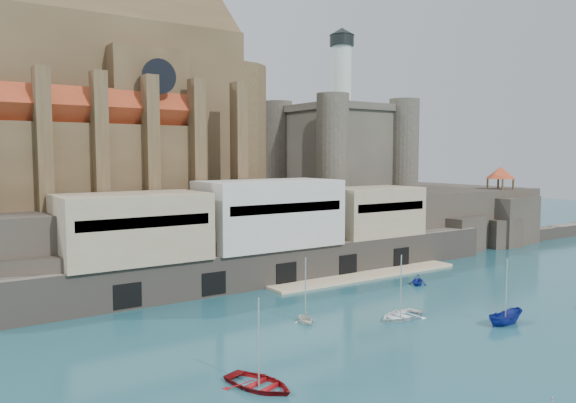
# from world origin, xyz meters

# --- Properties ---
(ground) EXTENTS (300.00, 300.00, 0.00)m
(ground) POSITION_xyz_m (0.00, 0.00, 0.00)
(ground) COLOR #1A4C58
(ground) RESTS_ON ground
(promontory) EXTENTS (100.00, 36.00, 10.00)m
(promontory) POSITION_xyz_m (-0.19, 39.37, 4.92)
(promontory) COLOR #2A241F
(promontory) RESTS_ON ground
(quay) EXTENTS (70.00, 12.00, 13.05)m
(quay) POSITION_xyz_m (-10.19, 23.07, 6.07)
(quay) COLOR #6B6156
(quay) RESTS_ON ground
(church) EXTENTS (47.00, 25.93, 30.51)m
(church) POSITION_xyz_m (-24.13, 41.85, 22.13)
(church) COLOR #4E3B24
(church) RESTS_ON promontory
(castle_keep) EXTENTS (21.20, 21.20, 29.30)m
(castle_keep) POSITION_xyz_m (16.08, 41.08, 18.31)
(castle_keep) COLOR #423E34
(castle_keep) RESTS_ON promontory
(rock_outcrop) EXTENTS (14.50, 10.50, 8.70)m
(rock_outcrop) POSITION_xyz_m (42.00, 25.84, 4.02)
(rock_outcrop) COLOR #2A241F
(rock_outcrop) RESTS_ON ground
(pavilion) EXTENTS (6.40, 6.40, 5.40)m
(pavilion) POSITION_xyz_m (42.00, 26.00, 12.73)
(pavilion) COLOR #4E3B24
(pavilion) RESTS_ON rock_outcrop
(boat_0) EXTENTS (4.13, 2.34, 5.56)m
(boat_0) POSITION_xyz_m (-28.66, -4.83, 0.00)
(boat_0) COLOR maroon
(boat_0) RESTS_ON ground
(boat_2) EXTENTS (1.75, 1.70, 4.43)m
(boat_2) POSITION_xyz_m (-1.39, -5.54, 0.00)
(boat_2) COLOR navy
(boat_2) RESTS_ON ground
(boat_4) EXTENTS (2.75, 2.03, 2.87)m
(boat_4) POSITION_xyz_m (-16.98, 5.75, 0.00)
(boat_4) COLOR silver
(boat_4) RESTS_ON ground
(boat_6) EXTENTS (1.64, 4.05, 5.51)m
(boat_6) POSITION_xyz_m (-8.24, 1.63, 0.00)
(boat_6) COLOR white
(boat_6) RESTS_ON ground
(boat_7) EXTENTS (2.99, 3.16, 3.15)m
(boat_7) POSITION_xyz_m (4.12, 10.81, 0.00)
(boat_7) COLOR navy
(boat_7) RESTS_ON ground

